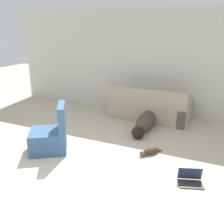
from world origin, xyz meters
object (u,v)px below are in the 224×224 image
object	(u,v)px
laptop_open	(190,178)
side_chair	(51,136)
dog	(145,122)
cat	(150,151)
couch	(148,108)

from	to	relation	value
laptop_open	side_chair	world-z (taller)	side_chair
dog	side_chair	size ratio (longest dim) A/B	1.81
dog	laptop_open	size ratio (longest dim) A/B	3.87
cat	side_chair	size ratio (longest dim) A/B	0.49
cat	side_chair	distance (m)	1.88
couch	dog	xyz separation A→B (m)	(0.14, -0.70, -0.10)
laptop_open	cat	bearing A→B (deg)	124.30
couch	side_chair	xyz separation A→B (m)	(-1.18, -2.45, 0.00)
side_chair	dog	bearing A→B (deg)	109.82
laptop_open	side_chair	size ratio (longest dim) A/B	0.47
couch	laptop_open	size ratio (longest dim) A/B	4.85
couch	laptop_open	world-z (taller)	couch
side_chair	couch	bearing A→B (deg)	121.13
dog	cat	size ratio (longest dim) A/B	3.68
dog	laptop_open	distance (m)	2.15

